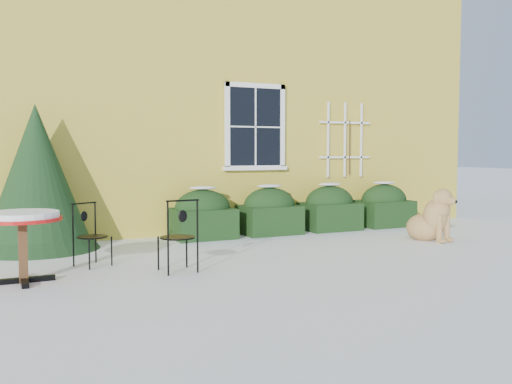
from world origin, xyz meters
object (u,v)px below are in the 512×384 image
bistro_table (22,224)px  dog (432,219)px  patio_chair_far (91,234)px  patio_chair_near (179,235)px  evergreen_shrub (37,191)px

bistro_table → dog: bearing=3.6°
bistro_table → patio_chair_far: patio_chair_far is taller
bistro_table → patio_chair_near: patio_chair_near is taller
evergreen_shrub → patio_chair_far: 1.79m
patio_chair_far → dog: (5.58, -0.27, -0.05)m
patio_chair_near → evergreen_shrub: bearing=-62.3°
evergreen_shrub → patio_chair_near: evergreen_shrub is taller
evergreen_shrub → bistro_table: 2.35m
patio_chair_near → patio_chair_far: patio_chair_near is taller
patio_chair_near → dog: size_ratio=0.89×
dog → patio_chair_far: bearing=164.1°
bistro_table → evergreen_shrub: bearing=81.8°
dog → evergreen_shrub: bearing=149.6°
patio_chair_far → evergreen_shrub: bearing=81.8°
patio_chair_near → patio_chair_far: (-0.94, 0.87, -0.04)m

